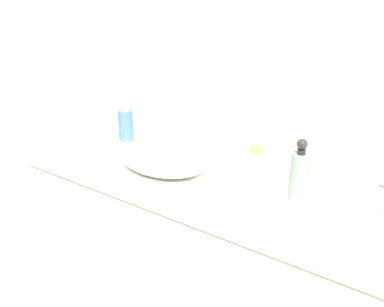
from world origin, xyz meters
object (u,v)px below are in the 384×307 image
object	(u,v)px
soap_dispenser	(299,174)
lotion_bottle	(126,124)
perfume_bottle	(255,170)
sink_basin	(163,158)

from	to	relation	value
soap_dispenser	lotion_bottle	xyz separation A→B (m)	(-0.86, 0.07, -0.02)
perfume_bottle	sink_basin	bearing A→B (deg)	-175.51
lotion_bottle	perfume_bottle	bearing A→B (deg)	-9.34
sink_basin	soap_dispenser	bearing A→B (deg)	8.54
sink_basin	perfume_bottle	size ratio (longest dim) A/B	2.02
sink_basin	lotion_bottle	distance (m)	0.36
soap_dispenser	perfume_bottle	bearing A→B (deg)	-161.15
sink_basin	perfume_bottle	world-z (taller)	perfume_bottle
sink_basin	perfume_bottle	xyz separation A→B (m)	(0.39, 0.03, 0.04)
soap_dispenser	lotion_bottle	distance (m)	0.87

